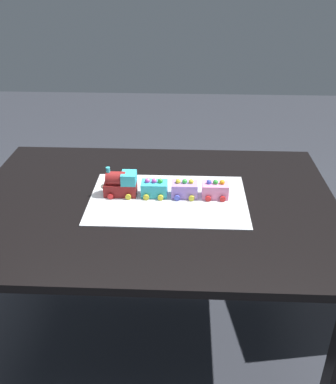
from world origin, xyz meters
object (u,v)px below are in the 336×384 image
cake_locomotive (121,184)px  cake_car_tanker_turquoise (154,188)px  cake_car_hopper_bubblegum (215,190)px  cake_car_flatbed_lavender (184,189)px  dining_table (154,224)px

cake_locomotive → cake_car_tanker_turquoise: (0.13, 0.00, -0.02)m
cake_car_hopper_bubblegum → cake_car_tanker_turquoise: bearing=180.0°
cake_car_tanker_turquoise → cake_car_hopper_bubblegum: 0.24m
cake_car_tanker_turquoise → cake_car_flatbed_lavender: size_ratio=1.00×
cake_car_flatbed_lavender → cake_car_hopper_bubblegum: size_ratio=1.00×
cake_car_tanker_turquoise → cake_car_flatbed_lavender: (0.12, 0.00, 0.00)m
cake_car_hopper_bubblegum → cake_locomotive: bearing=-180.0°
cake_locomotive → cake_car_hopper_bubblegum: bearing=0.0°
cake_car_flatbed_lavender → dining_table: bearing=-161.6°
dining_table → cake_locomotive: 0.21m
cake_car_hopper_bubblegum → cake_car_flatbed_lavender: bearing=180.0°
dining_table → cake_locomotive: cake_locomotive is taller
dining_table → cake_car_flatbed_lavender: (0.12, 0.04, 0.14)m
cake_locomotive → cake_car_flatbed_lavender: bearing=0.0°
cake_locomotive → cake_car_flatbed_lavender: cake_locomotive is taller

